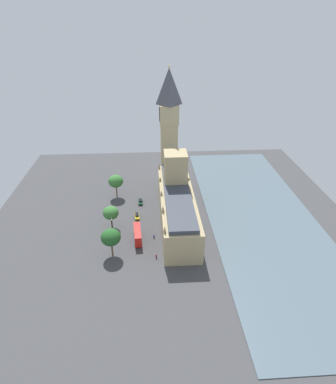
# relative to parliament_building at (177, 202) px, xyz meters

# --- Properties ---
(ground_plane) EXTENTS (149.37, 149.37, 0.00)m
(ground_plane) POSITION_rel_parliament_building_xyz_m (1.99, 1.85, -7.86)
(ground_plane) COLOR #424244
(river_thames) EXTENTS (44.29, 134.43, 0.25)m
(river_thames) POSITION_rel_parliament_building_xyz_m (-35.55, 1.85, -7.73)
(river_thames) COLOR slate
(river_thames) RESTS_ON ground
(parliament_building) EXTENTS (13.63, 55.08, 25.99)m
(parliament_building) POSITION_rel_parliament_building_xyz_m (0.00, 0.00, 0.00)
(parliament_building) COLOR tan
(parliament_building) RESTS_ON ground
(clock_tower) EXTENTS (8.69, 8.69, 56.19)m
(clock_tower) POSITION_rel_parliament_building_xyz_m (1.27, -29.87, 21.21)
(clock_tower) COLOR tan
(clock_tower) RESTS_ON ground
(car_dark_green_trailing) EXTENTS (2.03, 4.40, 1.74)m
(car_dark_green_trailing) POSITION_rel_parliament_building_xyz_m (15.24, -12.57, -6.97)
(car_dark_green_trailing) COLOR #19472D
(car_dark_green_trailing) RESTS_ON ground
(car_yellow_cab_corner) EXTENTS (2.16, 4.75, 1.74)m
(car_yellow_cab_corner) POSITION_rel_parliament_building_xyz_m (16.54, -1.02, -6.97)
(car_yellow_cab_corner) COLOR gold
(car_yellow_cab_corner) RESTS_ON ground
(double_decker_bus_kerbside) EXTENTS (3.32, 10.66, 4.75)m
(double_decker_bus_kerbside) POSITION_rel_parliament_building_xyz_m (15.90, 14.25, -5.22)
(double_decker_bus_kerbside) COLOR red
(double_decker_bus_kerbside) RESTS_ON ground
(pedestrian_near_tower) EXTENTS (0.63, 0.66, 1.57)m
(pedestrian_near_tower) POSITION_rel_parliament_building_xyz_m (9.76, 13.31, -7.16)
(pedestrian_near_tower) COLOR navy
(pedestrian_near_tower) RESTS_ON ground
(pedestrian_by_river_gate) EXTENTS (0.50, 0.60, 1.66)m
(pedestrian_by_river_gate) POSITION_rel_parliament_building_xyz_m (9.24, 24.73, -7.11)
(pedestrian_by_river_gate) COLOR maroon
(pedestrian_by_river_gate) RESTS_ON ground
(plane_tree_under_trees) EXTENTS (6.16, 6.16, 9.30)m
(plane_tree_under_trees) POSITION_rel_parliament_building_xyz_m (26.41, 5.02, -1.21)
(plane_tree_under_trees) COLOR brown
(plane_tree_under_trees) RESTS_ON ground
(plane_tree_leading) EXTENTS (6.79, 6.79, 10.85)m
(plane_tree_leading) POSITION_rel_parliament_building_xyz_m (26.34, -19.56, 0.07)
(plane_tree_leading) COLOR brown
(plane_tree_leading) RESTS_ON ground
(plane_tree_opposite_hall) EXTENTS (6.90, 6.90, 10.64)m
(plane_tree_opposite_hall) POSITION_rel_parliament_building_xyz_m (24.71, 22.06, -0.19)
(plane_tree_opposite_hall) COLOR brown
(plane_tree_opposite_hall) RESTS_ON ground
(street_lamp_far_end) EXTENTS (0.56, 0.56, 6.89)m
(street_lamp_far_end) POSITION_rel_parliament_building_xyz_m (26.01, 7.85, -3.10)
(street_lamp_far_end) COLOR black
(street_lamp_far_end) RESTS_ON ground
(street_lamp_midblock) EXTENTS (0.56, 0.56, 6.94)m
(street_lamp_midblock) POSITION_rel_parliament_building_xyz_m (25.66, 9.87, -3.08)
(street_lamp_midblock) COLOR black
(street_lamp_midblock) RESTS_ON ground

